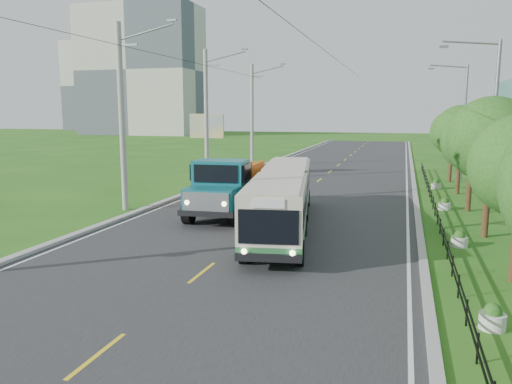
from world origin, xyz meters
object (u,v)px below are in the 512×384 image
at_px(tree_fifth, 461,135).
at_px(dump_truck, 226,183).
at_px(pole_mid, 207,115).
at_px(pole_far, 252,115).
at_px(planter_near, 459,240).
at_px(streetlight_mid, 491,120).
at_px(billboard_left, 207,130).
at_px(pole_near, 122,117).
at_px(planter_front, 493,318).
at_px(tree_third, 492,144).
at_px(planter_mid, 444,205).
at_px(tree_back, 453,134).
at_px(planter_far, 436,185).
at_px(streetlight_far, 462,118).
at_px(bus, 283,195).
at_px(tree_fourth, 473,145).
at_px(billboard_right, 505,112).

bearing_deg(tree_fifth, dump_truck, -138.55).
distance_m(pole_mid, pole_far, 12.00).
xyz_separation_m(pole_far, planter_near, (16.86, -27.00, -4.81)).
height_order(streetlight_mid, billboard_left, streetlight_mid).
xyz_separation_m(pole_near, dump_truck, (5.79, 0.25, -3.41)).
bearing_deg(planter_front, planter_near, 90.00).
relative_size(tree_third, planter_mid, 8.96).
bearing_deg(tree_back, planter_far, -106.88).
height_order(tree_fifth, planter_front, tree_fifth).
bearing_deg(tree_fifth, planter_mid, -101.56).
relative_size(tree_fifth, streetlight_far, 0.64).
height_order(tree_third, billboard_left, tree_third).
relative_size(planter_front, bus, 0.05).
relative_size(tree_fifth, tree_back, 1.05).
bearing_deg(tree_fourth, billboard_right, 67.36).
distance_m(pole_near, planter_front, 20.70).
bearing_deg(pole_far, planter_far, -33.12).
relative_size(billboard_left, bus, 0.38).
relative_size(pole_mid, planter_near, 14.93).
bearing_deg(planter_far, planter_front, -90.00).
bearing_deg(planter_front, billboard_right, 80.45).
xyz_separation_m(pole_near, pole_mid, (0.00, 12.00, 0.00)).
relative_size(tree_back, planter_mid, 8.21).
height_order(pole_mid, billboard_right, pole_mid).
relative_size(pole_near, tree_fourth, 1.85).
height_order(planter_far, billboard_left, billboard_left).
bearing_deg(bus, tree_back, 55.87).
bearing_deg(pole_far, billboard_left, -97.83).
height_order(planter_front, planter_far, same).
bearing_deg(tree_fifth, billboard_right, -3.30).
bearing_deg(tree_fourth, pole_mid, 159.26).
height_order(pole_near, tree_fifth, pole_near).
bearing_deg(planter_mid, tree_fourth, 6.39).
bearing_deg(tree_fifth, tree_third, -90.00).
relative_size(pole_mid, tree_third, 1.67).
height_order(tree_fourth, planter_front, tree_fourth).
bearing_deg(bus, planter_near, -17.60).
bearing_deg(pole_mid, billboard_right, -2.78).
xyz_separation_m(tree_third, planter_far, (-1.26, 13.86, -3.70)).
distance_m(tree_back, billboard_right, 6.82).
height_order(tree_third, tree_back, tree_third).
distance_m(tree_fifth, planter_far, 4.21).
bearing_deg(streetlight_mid, planter_mid, -180.00).
distance_m(tree_fifth, planter_near, 14.64).
relative_size(pole_mid, dump_truck, 1.38).
bearing_deg(pole_mid, streetlight_mid, -20.32).
xyz_separation_m(pole_near, bus, (9.35, -1.92, -3.50)).
bearing_deg(planter_far, bus, -116.74).
xyz_separation_m(planter_front, billboard_left, (-18.10, 26.00, 3.58)).
distance_m(streetlight_mid, streetlight_far, 14.00).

